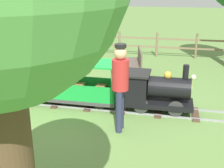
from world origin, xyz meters
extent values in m
plane|color=#608442|center=(0.00, 0.00, 0.00)|extent=(60.00, 60.00, 0.00)
cube|color=gray|center=(-0.23, 0.23, 0.02)|extent=(0.03, 6.05, 0.04)
cube|color=gray|center=(0.23, 0.23, 0.02)|extent=(0.03, 6.05, 0.04)
cube|color=#4C3828|center=(0.00, -2.42, 0.01)|extent=(0.70, 0.14, 0.03)
cube|color=#4C3828|center=(0.00, -1.66, 0.01)|extent=(0.70, 0.14, 0.03)
cube|color=#4C3828|center=(0.00, -0.90, 0.01)|extent=(0.70, 0.14, 0.03)
cube|color=#4C3828|center=(0.00, -0.15, 0.01)|extent=(0.70, 0.14, 0.03)
cube|color=#4C3828|center=(0.00, 0.61, 0.01)|extent=(0.70, 0.14, 0.03)
cube|color=#4C3828|center=(0.00, 1.37, 0.01)|extent=(0.70, 0.14, 0.03)
cube|color=#4C3828|center=(0.00, 2.12, 0.01)|extent=(0.70, 0.14, 0.03)
cube|color=black|center=(0.00, 1.36, 0.21)|extent=(0.58, 1.40, 0.10)
cylinder|color=black|center=(0.00, 1.56, 0.56)|extent=(0.44, 0.85, 0.44)
cylinder|color=#B7932D|center=(0.00, 1.98, 0.56)|extent=(0.37, 0.02, 0.37)
cylinder|color=black|center=(0.00, 1.85, 0.92)|extent=(0.12, 0.12, 0.28)
sphere|color=#B7932D|center=(0.00, 1.51, 0.83)|extent=(0.16, 0.16, 0.16)
cube|color=black|center=(0.00, 0.88, 0.54)|extent=(0.58, 0.45, 0.55)
cube|color=black|center=(0.00, 0.88, 0.83)|extent=(0.66, 0.53, 0.04)
sphere|color=#F2EAB2|center=(0.00, 2.01, 0.82)|extent=(0.10, 0.10, 0.10)
cylinder|color=#2D2D2D|center=(-0.23, 1.71, 0.20)|extent=(0.05, 0.32, 0.32)
cylinder|color=#2D2D2D|center=(0.23, 1.71, 0.20)|extent=(0.05, 0.32, 0.32)
cylinder|color=#2D2D2D|center=(-0.23, 1.01, 0.20)|extent=(0.05, 0.32, 0.32)
cylinder|color=#2D2D2D|center=(0.23, 1.01, 0.20)|extent=(0.05, 0.32, 0.32)
cube|color=#3F3F3F|center=(0.00, -0.67, 0.18)|extent=(0.66, 2.25, 0.08)
cube|color=green|center=(-0.31, -0.67, 0.40)|extent=(0.04, 2.25, 0.35)
cube|color=green|center=(0.31, -0.67, 0.40)|extent=(0.04, 2.25, 0.35)
cube|color=green|center=(0.00, 0.44, 0.40)|extent=(0.66, 0.04, 0.35)
cube|color=green|center=(0.00, -1.77, 0.40)|extent=(0.66, 0.04, 0.35)
cylinder|color=green|center=(-0.30, 0.41, 0.59)|extent=(0.04, 0.04, 0.75)
cylinder|color=green|center=(0.30, 0.41, 0.59)|extent=(0.04, 0.04, 0.75)
cylinder|color=green|center=(-0.30, -1.74, 0.59)|extent=(0.04, 0.04, 0.75)
cylinder|color=green|center=(0.30, -1.74, 0.59)|extent=(0.04, 0.04, 0.75)
cube|color=green|center=(0.00, -0.67, 0.99)|extent=(0.76, 2.35, 0.04)
cube|color=olive|center=(0.00, -1.40, 0.34)|extent=(0.50, 0.20, 0.24)
cube|color=olive|center=(0.00, -0.91, 0.34)|extent=(0.50, 0.20, 0.24)
cube|color=olive|center=(0.00, -0.42, 0.34)|extent=(0.50, 0.20, 0.24)
cube|color=olive|center=(0.00, 0.06, 0.34)|extent=(0.50, 0.20, 0.24)
cylinder|color=#262626|center=(-0.23, 0.12, 0.16)|extent=(0.04, 0.24, 0.24)
cylinder|color=#262626|center=(0.23, 0.12, 0.16)|extent=(0.04, 0.24, 0.24)
cylinder|color=#262626|center=(-0.23, -1.46, 0.16)|extent=(0.04, 0.24, 0.24)
cylinder|color=#262626|center=(0.23, -1.46, 0.16)|extent=(0.04, 0.24, 0.24)
cylinder|color=#282D47|center=(0.88, 0.71, 0.40)|extent=(0.12, 0.12, 0.80)
cylinder|color=#282D47|center=(1.06, 0.71, 0.40)|extent=(0.12, 0.12, 0.80)
cylinder|color=#B22828|center=(0.97, 0.71, 1.08)|extent=(0.30, 0.30, 0.55)
sphere|color=tan|center=(0.97, 0.71, 1.46)|extent=(0.22, 0.22, 0.22)
cylinder|color=black|center=(0.97, 0.71, 1.59)|extent=(0.20, 0.20, 0.06)
cube|color=brown|center=(-2.24, 0.48, 0.42)|extent=(1.35, 0.64, 0.06)
cube|color=brown|center=(-2.27, 0.65, 0.62)|extent=(1.28, 0.29, 0.40)
cube|color=#333333|center=(-1.68, 0.59, 0.21)|extent=(0.14, 0.33, 0.42)
cube|color=#333333|center=(-2.80, 0.37, 0.21)|extent=(0.14, 0.33, 0.42)
cylinder|color=#756047|center=(-4.99, -3.29, 0.45)|extent=(0.08, 0.08, 0.90)
cylinder|color=#756047|center=(-4.99, -1.88, 0.45)|extent=(0.08, 0.08, 0.90)
cylinder|color=#756047|center=(-4.99, -0.47, 0.45)|extent=(0.08, 0.08, 0.90)
cylinder|color=#756047|center=(-4.99, 0.94, 0.45)|extent=(0.08, 0.08, 0.90)
cylinder|color=#756047|center=(-4.99, 2.35, 0.45)|extent=(0.08, 0.08, 0.90)
cube|color=#756047|center=(-4.99, 0.23, 0.68)|extent=(0.04, 7.05, 0.06)
cube|color=#756047|center=(-4.99, 0.23, 0.36)|extent=(0.04, 7.05, 0.06)
camera|label=1|loc=(5.72, 1.61, 2.58)|focal=46.44mm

